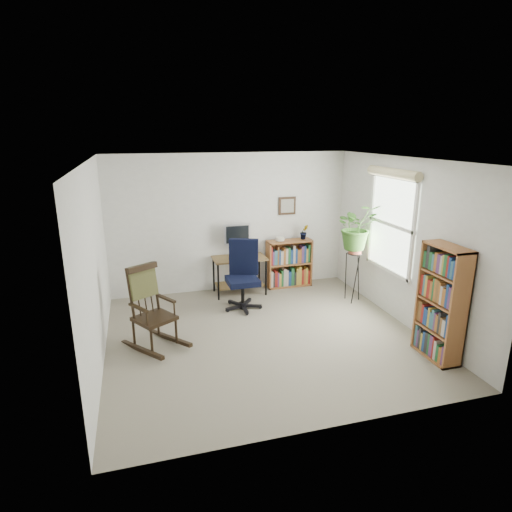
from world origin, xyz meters
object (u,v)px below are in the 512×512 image
object	(u,v)px
desk	(240,275)
tall_bookshelf	(441,303)
rocking_chair	(154,307)
office_chair	(243,276)
low_bookshelf	(289,263)

from	to	relation	value
desk	tall_bookshelf	world-z (taller)	tall_bookshelf
rocking_chair	tall_bookshelf	distance (m)	3.60
office_chair	rocking_chair	bearing A→B (deg)	-127.62
rocking_chair	tall_bookshelf	world-z (taller)	tall_bookshelf
desk	tall_bookshelf	bearing A→B (deg)	-56.76
office_chair	rocking_chair	xyz separation A→B (m)	(-1.41, -0.92, -0.00)
desk	low_bookshelf	size ratio (longest dim) A/B	1.05
desk	office_chair	xyz separation A→B (m)	(-0.11, -0.67, 0.23)
desk	low_bookshelf	world-z (taller)	low_bookshelf
office_chair	tall_bookshelf	distance (m)	2.91
desk	low_bookshelf	bearing A→B (deg)	7.16
rocking_chair	tall_bookshelf	bearing A→B (deg)	-52.08
office_chair	desk	bearing A→B (deg)	99.82
desk	low_bookshelf	distance (m)	0.97
rocking_chair	office_chair	bearing A→B (deg)	0.97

